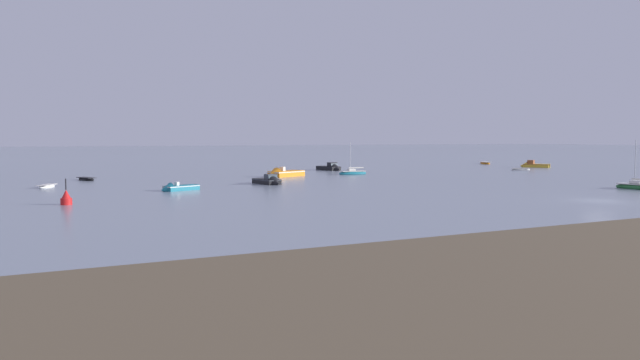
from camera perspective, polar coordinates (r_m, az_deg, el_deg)
The scene contains 13 objects.
ground_plane at distance 56.40m, azimuth 25.26°, elevation -1.83°, with size 800.00×800.00×0.00m, color gray.
motorboat_moored_0 at distance 69.61m, azimuth -4.86°, elevation -0.19°, with size 2.38×4.97×1.81m.
sailboat_moored_0 at distance 71.34m, azimuth 28.31°, elevation -0.59°, with size 2.19×5.04×5.46m.
motorboat_moored_1 at distance 83.04m, azimuth -3.70°, elevation 0.52°, with size 6.79×4.79×2.22m.
rowboat_moored_0 at distance 71.11m, azimuth -24.80°, elevation -0.57°, with size 2.34×3.28×0.49m.
motorboat_moored_3 at distance 62.67m, azimuth -13.68°, elevation -0.83°, with size 4.45×2.87×1.44m.
rowboat_moored_1 at distance 105.74m, azimuth 18.75°, elevation 0.97°, with size 3.28×2.46×0.50m.
sailboat_moored_1 at distance 88.73m, azimuth 3.17°, elevation 0.69°, with size 4.57×1.57×5.07m.
motorboat_moored_4 at distance 117.05m, azimuth 19.75°, elevation 1.31°, with size 4.37×5.40×2.00m.
rowboat_moored_2 at distance 81.72m, azimuth -21.58°, elevation 0.07°, with size 2.37×3.53×0.53m.
rowboat_moored_3 at distance 129.41m, azimuth 15.60°, elevation 1.58°, with size 3.14×4.59×0.69m.
motorboat_moored_5 at distance 99.72m, azimuth 1.10°, elevation 1.11°, with size 2.77×5.57×2.03m.
channel_buoy at distance 52.28m, azimuth -23.24°, elevation -1.70°, with size 0.90×0.90×2.30m.
Camera 1 is at (-44.15, -34.67, 5.37)m, focal length 33.25 mm.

